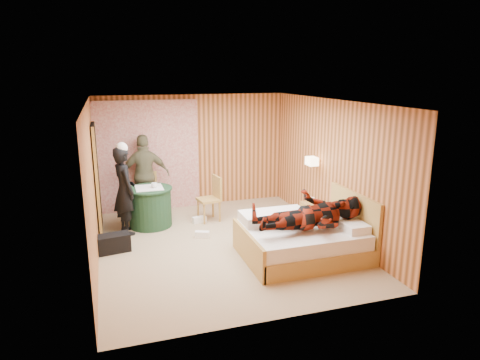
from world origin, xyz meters
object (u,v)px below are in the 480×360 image
object	(u,v)px
nightstand	(314,216)
woman_standing	(124,191)
chair_far	(147,190)
man_on_bed	(311,205)
wall_lamp	(312,161)
chair_near	(212,195)
man_at_table	(145,175)
round_table	(150,207)
duffel_bag	(113,243)
bed	(302,239)

from	to	relation	value
nightstand	woman_standing	distance (m)	3.63
chair_far	man_on_bed	distance (m)	3.88
wall_lamp	chair_far	bearing A→B (deg)	152.06
nightstand	chair_far	world-z (taller)	chair_far
chair_near	chair_far	bearing A→B (deg)	-130.00
wall_lamp	man_at_table	bearing A→B (deg)	151.54
woman_standing	man_on_bed	bearing A→B (deg)	-145.28
round_table	wall_lamp	bearing A→B (deg)	-16.53
wall_lamp	chair_near	xyz separation A→B (m)	(-1.78, 0.87, -0.76)
nightstand	man_at_table	distance (m)	3.60
chair_far	chair_near	world-z (taller)	chair_far
nightstand	duffel_bag	xyz separation A→B (m)	(-3.73, 0.09, -0.12)
chair_near	woman_standing	bearing A→B (deg)	-92.20
wall_lamp	nightstand	xyz separation A→B (m)	(-0.04, -0.28, -1.03)
man_on_bed	chair_far	bearing A→B (deg)	125.57
chair_far	round_table	bearing A→B (deg)	-81.06
nightstand	man_on_bed	xyz separation A→B (m)	(-0.73, -1.26, 0.67)
bed	man_on_bed	size ratio (longest dim) A/B	1.10
woman_standing	nightstand	bearing A→B (deg)	-121.61
nightstand	man_at_table	world-z (taller)	man_at_table
chair_near	duffel_bag	xyz separation A→B (m)	(-1.99, -1.06, -0.38)
round_table	duffel_bag	world-z (taller)	round_table
chair_near	man_at_table	world-z (taller)	man_at_table
wall_lamp	nightstand	size ratio (longest dim) A/B	0.48
woman_standing	chair_near	bearing A→B (deg)	-99.32
chair_near	man_at_table	bearing A→B (deg)	-131.17
man_at_table	man_on_bed	distance (m)	3.90
nightstand	bed	bearing A→B (deg)	-126.00
chair_far	man_on_bed	bearing A→B (deg)	-44.31
chair_near	man_at_table	xyz separation A→B (m)	(-1.25, 0.77, 0.33)
nightstand	woman_standing	bearing A→B (deg)	164.99
round_table	chair_near	distance (m)	1.26
wall_lamp	man_on_bed	bearing A→B (deg)	-116.68
nightstand	chair_far	distance (m)	3.53
nightstand	chair_near	world-z (taller)	chair_near
bed	chair_near	distance (m)	2.41
man_on_bed	round_table	bearing A→B (deg)	132.82
round_table	man_at_table	bearing A→B (deg)	90.00
man_at_table	man_on_bed	xyz separation A→B (m)	(2.26, -3.18, 0.08)
wall_lamp	bed	bearing A→B (deg)	-121.18
round_table	man_at_table	world-z (taller)	man_at_table
wall_lamp	man_at_table	distance (m)	3.48
bed	woman_standing	world-z (taller)	woman_standing
wall_lamp	bed	world-z (taller)	wall_lamp
chair_far	woman_standing	bearing A→B (deg)	-107.10
bed	man_on_bed	distance (m)	0.68
bed	wall_lamp	bearing A→B (deg)	58.82
wall_lamp	round_table	bearing A→B (deg)	163.47
round_table	man_on_bed	distance (m)	3.37
round_table	duffel_bag	distance (m)	1.34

